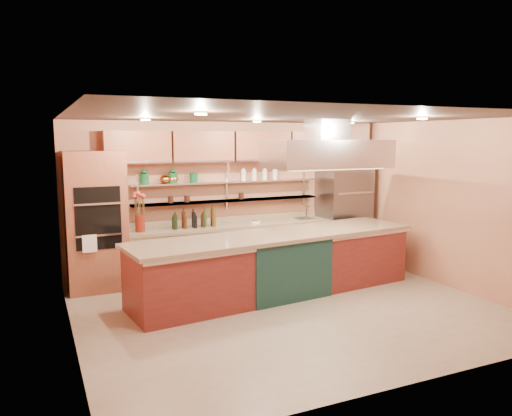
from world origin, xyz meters
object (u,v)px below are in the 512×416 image
refrigerator (344,211)px  kitchen_scale (255,221)px  island (277,264)px  green_canister (194,178)px  copper_kettle (165,179)px  flower_vase (140,223)px

refrigerator → kitchen_scale: (-1.96, 0.01, -0.08)m
island → green_canister: 2.25m
island → copper_kettle: 2.49m
island → copper_kettle: copper_kettle is taller
refrigerator → island: (-2.20, -1.38, -0.55)m
flower_vase → green_canister: 1.28m
island → copper_kettle: (-1.40, 1.61, 1.29)m
refrigerator → green_canister: 3.17m
refrigerator → copper_kettle: bearing=176.3°
green_canister → flower_vase: bearing=-167.9°
copper_kettle → kitchen_scale: bearing=-7.7°
kitchen_scale → green_canister: size_ratio=0.86×
island → kitchen_scale: size_ratio=31.96×
kitchen_scale → green_canister: green_canister is taller
refrigerator → copper_kettle: (-3.59, 0.23, 0.74)m
kitchen_scale → green_canister: bearing=178.8°
green_canister → island: bearing=-61.7°
kitchen_scale → copper_kettle: 1.84m
island → kitchen_scale: (0.24, 1.39, 0.48)m
refrigerator → green_canister: (-3.07, 0.23, 0.75)m
refrigerator → flower_vase: refrigerator is taller
copper_kettle → green_canister: green_canister is taller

